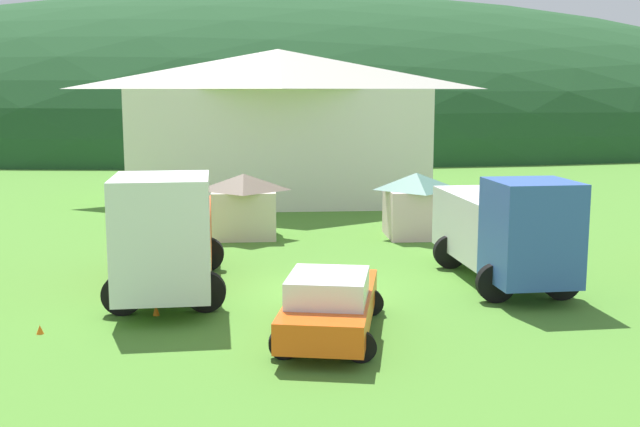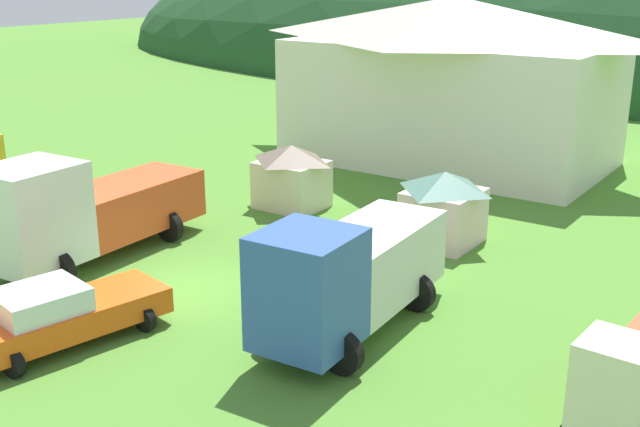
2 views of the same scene
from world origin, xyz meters
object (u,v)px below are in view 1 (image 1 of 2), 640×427
object	(u,v)px
depot_building	(279,123)
heavy_rig_white	(167,234)
traffic_cone_mid_row	(156,315)
play_shed_cream	(244,205)
traffic_cone_near_pickup	(40,334)
box_truck_blue	(504,228)
play_shed_pink	(416,204)
service_pickup_orange	(330,303)

from	to	relation	value
depot_building	heavy_rig_white	distance (m)	20.07
traffic_cone_mid_row	depot_building	bearing A→B (deg)	79.99
play_shed_cream	traffic_cone_near_pickup	world-z (taller)	play_shed_cream
box_truck_blue	play_shed_pink	bearing A→B (deg)	-175.41
play_shed_cream	play_shed_pink	distance (m)	6.95
traffic_cone_near_pickup	traffic_cone_mid_row	xyz separation A→B (m)	(2.63, 1.37, 0.00)
play_shed_cream	play_shed_pink	bearing A→B (deg)	-3.05
depot_building	box_truck_blue	distance (m)	20.25
service_pickup_orange	box_truck_blue	bearing A→B (deg)	141.03
box_truck_blue	play_shed_cream	bearing A→B (deg)	-139.18
play_shed_pink	traffic_cone_mid_row	distance (m)	13.95
play_shed_cream	service_pickup_orange	xyz separation A→B (m)	(2.29, -13.02, -0.50)
box_truck_blue	traffic_cone_near_pickup	xyz separation A→B (m)	(-12.81, -3.98, -1.74)
play_shed_cream	play_shed_pink	size ratio (longest dim) A/B	1.01
depot_building	traffic_cone_near_pickup	distance (m)	24.30
play_shed_pink	heavy_rig_white	xyz separation A→B (m)	(-8.98, -8.40, 0.44)
play_shed_cream	service_pickup_orange	bearing A→B (deg)	-80.01
traffic_cone_mid_row	play_shed_pink	bearing A→B (deg)	49.19
heavy_rig_white	service_pickup_orange	world-z (taller)	heavy_rig_white
traffic_cone_mid_row	heavy_rig_white	bearing A→B (deg)	87.36
service_pickup_orange	depot_building	bearing A→B (deg)	-167.01
depot_building	play_shed_pink	size ratio (longest dim) A/B	5.98
heavy_rig_white	play_shed_cream	bearing A→B (deg)	163.77
play_shed_pink	service_pickup_orange	distance (m)	13.49
play_shed_cream	play_shed_pink	world-z (taller)	play_shed_pink
play_shed_cream	traffic_cone_mid_row	distance (m)	11.17
play_shed_cream	heavy_rig_white	bearing A→B (deg)	-103.06
depot_building	traffic_cone_mid_row	distance (m)	22.41
box_truck_blue	service_pickup_orange	xyz separation A→B (m)	(-5.76, -4.75, -0.91)
traffic_cone_near_pickup	traffic_cone_mid_row	world-z (taller)	traffic_cone_mid_row
service_pickup_orange	traffic_cone_near_pickup	distance (m)	7.14
heavy_rig_white	box_truck_blue	bearing A→B (deg)	89.66
play_shed_cream	traffic_cone_mid_row	size ratio (longest dim) A/B	4.44
play_shed_cream	traffic_cone_near_pickup	xyz separation A→B (m)	(-4.76, -12.25, -1.33)
play_shed_pink	heavy_rig_white	world-z (taller)	heavy_rig_white
traffic_cone_near_pickup	heavy_rig_white	bearing A→B (deg)	51.93
service_pickup_orange	traffic_cone_mid_row	size ratio (longest dim) A/B	9.05
play_shed_cream	traffic_cone_mid_row	bearing A→B (deg)	-101.09
play_shed_pink	traffic_cone_near_pickup	bearing A→B (deg)	-134.57
traffic_cone_mid_row	box_truck_blue	bearing A→B (deg)	14.36
play_shed_pink	traffic_cone_near_pickup	distance (m)	16.73
play_shed_pink	box_truck_blue	size ratio (longest dim) A/B	0.38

